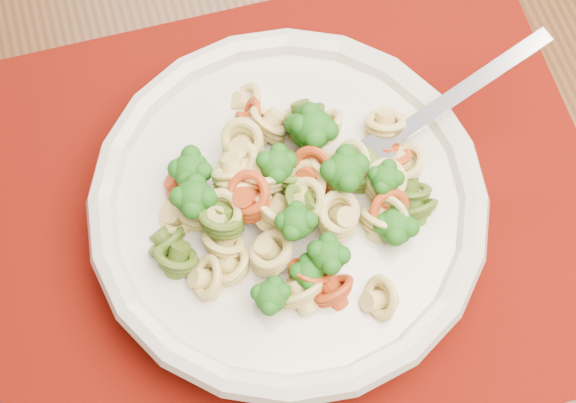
{
  "coord_description": "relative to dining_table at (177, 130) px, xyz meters",
  "views": [
    {
      "loc": [
        -0.2,
        -0.42,
        1.3
      ],
      "look_at": [
        -0.2,
        -0.22,
        0.82
      ],
      "focal_mm": 50.0,
      "sensor_mm": 36.0,
      "label": 1
    }
  ],
  "objects": [
    {
      "name": "dining_table",
      "position": [
        0.0,
        0.0,
        0.0
      ],
      "size": [
        1.77,
        1.39,
        0.77
      ],
      "rotation": [
        0.0,
        0.0,
        0.29
      ],
      "color": "#492C14",
      "rests_on": "ground"
    },
    {
      "name": "pasta_broccoli_heap",
      "position": [
        0.1,
        -0.12,
        0.14
      ],
      "size": [
        0.22,
        0.22,
        0.06
      ],
      "primitive_type": null,
      "color": "#EED475",
      "rests_on": "pasta_bowl"
    },
    {
      "name": "pasta_bowl",
      "position": [
        0.1,
        -0.12,
        0.13
      ],
      "size": [
        0.26,
        0.26,
        0.05
      ],
      "color": "beige",
      "rests_on": "placemat"
    },
    {
      "name": "fork",
      "position": [
        0.15,
        -0.09,
        0.14
      ],
      "size": [
        0.17,
        0.11,
        0.08
      ],
      "primitive_type": null,
      "rotation": [
        0.0,
        -0.35,
        0.51
      ],
      "color": "silver",
      "rests_on": "pasta_bowl"
    },
    {
      "name": "placemat",
      "position": [
        0.09,
        -0.11,
        0.1
      ],
      "size": [
        0.52,
        0.45,
        0.0
      ],
      "primitive_type": "cube",
      "rotation": [
        0.0,
        0.0,
        0.26
      ],
      "color": "#540A03",
      "rests_on": "dining_table"
    }
  ]
}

